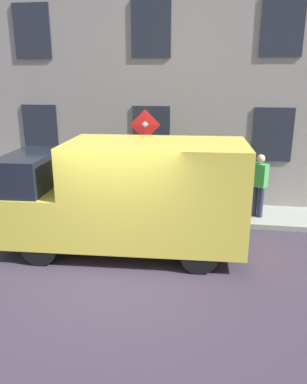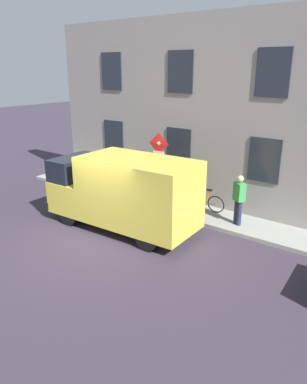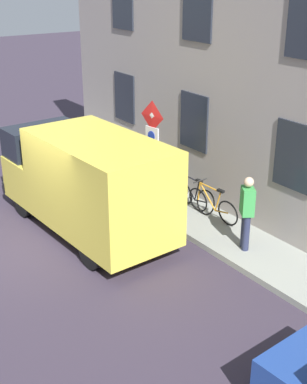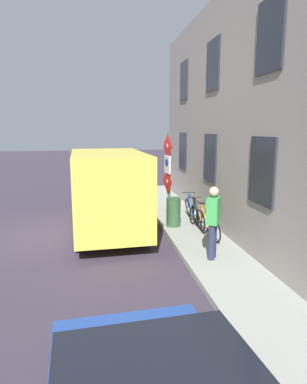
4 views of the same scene
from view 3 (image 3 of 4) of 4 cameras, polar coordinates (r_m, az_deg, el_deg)
name	(u,v)px [view 3 (image 3 of 4)]	position (r m, az deg, el deg)	size (l,w,h in m)	color
ground_plane	(43,243)	(12.93, -11.78, -5.37)	(80.00, 80.00, 0.00)	#362E3C
sidewalk_slab	(169,203)	(14.56, 1.69, -1.24)	(1.62, 14.58, 0.14)	gray
building_facade	(206,72)	(14.23, 5.69, 12.64)	(0.75, 12.58, 7.02)	gray
sign_post_stacked	(152,145)	(13.52, -0.12, 5.05)	(0.18, 0.56, 2.75)	#474C47
delivery_van	(86,180)	(12.80, -7.18, 1.24)	(2.27, 5.42, 2.50)	yellow
bicycle_orange	(212,205)	(13.48, 6.32, -1.36)	(0.46, 1.71, 0.89)	black
bicycle_black	(192,194)	(14.05, 4.15, -0.24)	(0.46, 1.71, 0.89)	black
bicycle_blue	(174,185)	(14.64, 2.15, 0.79)	(0.46, 1.72, 0.89)	black
pedestrian	(247,211)	(11.93, 9.94, -1.97)	(0.43, 0.48, 1.72)	#262B47
litter_bin	(162,193)	(13.89, 0.89, -0.12)	(0.44, 0.44, 0.90)	#2D5133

